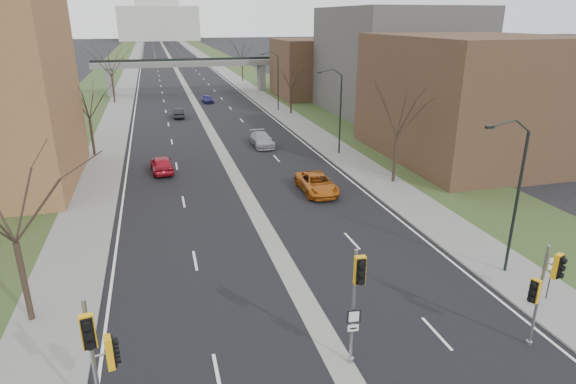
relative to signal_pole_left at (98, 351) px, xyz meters
name	(u,v)px	position (x,y,z in m)	size (l,w,h in m)	color
road_surface	(172,62)	(8.91, 150.00, -3.49)	(20.00, 600.00, 0.01)	black
median_strip	(172,62)	(8.91, 150.00, -3.49)	(1.20, 600.00, 0.02)	gray
sidewalk_right	(210,61)	(20.91, 150.00, -3.43)	(4.00, 600.00, 0.12)	gray
sidewalk_left	(133,63)	(-3.09, 150.00, -3.43)	(4.00, 600.00, 0.12)	gray
grass_verge_right	(228,61)	(26.91, 150.00, -3.44)	(8.00, 600.00, 0.10)	#2E441F
grass_verge_left	(113,63)	(-9.09, 150.00, -3.44)	(8.00, 600.00, 0.10)	#2E441F
commercial_block_near	(469,98)	(32.91, 28.00, 2.51)	(16.00, 20.00, 12.00)	#503925
commercial_block_mid	(395,62)	(36.91, 52.00, 4.01)	(18.00, 22.00, 15.00)	#56534E
commercial_block_far	(317,68)	(30.91, 70.00, 1.51)	(14.00, 14.00, 10.00)	#503925
pedestrian_bridge	(188,67)	(8.91, 80.00, 1.35)	(34.00, 3.00, 6.45)	slate
capitol	(157,9)	(8.91, 320.00, 15.11)	(48.00, 42.00, 55.75)	beige
streetlight_near	(512,155)	(19.90, 6.00, 3.46)	(2.61, 0.20, 8.70)	black
streetlight_mid	(334,88)	(19.90, 32.00, 3.46)	(2.61, 0.20, 8.70)	black
streetlight_far	(273,65)	(19.90, 58.00, 3.46)	(2.61, 0.20, 8.70)	black
tree_left_a	(4,190)	(-4.09, 8.00, 3.14)	(7.20, 7.20, 9.40)	#382B21
tree_left_b	(86,96)	(-4.09, 38.00, 2.74)	(6.75, 6.75, 8.81)	#382B21
tree_left_c	(110,60)	(-4.09, 72.00, 3.55)	(7.65, 7.65, 9.99)	#382B21
tree_right_a	(399,107)	(21.91, 22.00, 3.14)	(7.20, 7.20, 9.40)	#382B21
tree_right_b	(291,74)	(21.91, 55.00, 2.33)	(6.30, 6.30, 8.22)	#382B21
tree_right_c	(242,49)	(21.91, 95.00, 3.55)	(7.65, 7.65, 9.99)	#382B21
signal_pole_left	(98,351)	(0.00, 0.00, 0.00)	(0.90, 1.08, 5.33)	gray
signal_pole_median	(357,290)	(9.37, 1.00, 0.15)	(0.60, 0.86, 5.22)	gray
signal_pole_right	(544,285)	(17.32, 0.02, -0.31)	(1.09, 0.81, 4.85)	gray
speed_limit_sign	(552,271)	(20.76, 2.97, -1.77)	(0.50, 0.11, 2.33)	black
car_left_near	(162,164)	(2.52, 30.43, -2.70)	(1.87, 4.64, 1.58)	#AB1324
car_left_far	(178,113)	(5.53, 56.47, -2.81)	(1.45, 4.16, 1.37)	black
car_right_near	(317,183)	(14.67, 21.42, -2.73)	(2.54, 5.50, 1.53)	#AF5512
car_right_mid	(262,140)	(13.58, 37.37, -2.75)	(2.09, 5.14, 1.49)	gray
car_right_far	(207,99)	(11.02, 68.40, -2.84)	(1.53, 3.80, 1.30)	navy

